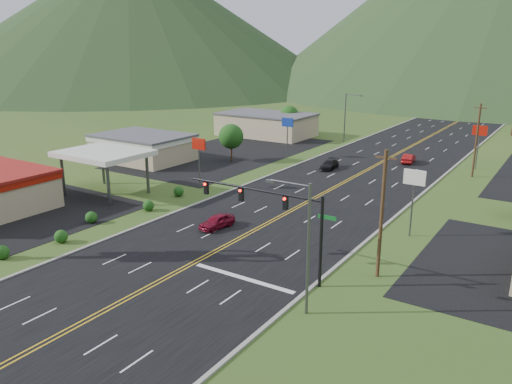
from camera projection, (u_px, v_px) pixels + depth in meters
The scene contains 20 objects.
ground at pixel (69, 330), 31.28m from camera, with size 500.00×500.00×0.00m, color #2C4F1C.
road at pixel (69, 330), 31.28m from camera, with size 20.00×460.00×0.04m, color black.
traffic_signal at pixel (274, 209), 37.64m from camera, with size 13.10×0.43×7.00m.
streetlight_east at pixel (304, 240), 32.00m from camera, with size 3.28×0.25×9.00m.
streetlight_west at pixel (347, 114), 92.25m from camera, with size 3.28×0.25×9.00m.
gas_canopy at pixel (104, 154), 59.18m from camera, with size 10.00×8.00×5.30m.
building_west_mid at pixel (143, 146), 78.02m from camera, with size 14.40×10.40×4.10m.
building_west_far at pixel (266, 124), 100.03m from camera, with size 18.40×11.40×4.50m.
pole_sign_west_a at pixel (199, 149), 61.35m from camera, with size 2.00×0.18×6.40m.
pole_sign_west_b at pixel (287, 126), 79.03m from camera, with size 2.00×0.18×6.40m.
pole_sign_east_a at pixel (414, 184), 45.55m from camera, with size 2.00×0.18×6.40m.
pole_sign_east_b at pixel (479, 135), 71.27m from camera, with size 2.00×0.18×6.40m.
tree_west_a at pixel (231, 136), 76.89m from camera, with size 3.84×3.84×5.82m.
tree_west_b at pixel (289, 115), 101.22m from camera, with size 3.84×3.84×5.82m.
utility_pole_a at pixel (382, 214), 37.23m from camera, with size 1.60×0.28×10.00m.
utility_pole_b at pixel (476, 140), 66.97m from camera, with size 1.60×0.28×10.00m.
mountain_nw at pixel (132, 17), 220.36m from camera, with size 190.00×190.00×60.00m, color #193216.
car_red_near at pixel (217, 222), 48.78m from camera, with size 1.59×3.95×1.35m, color maroon.
car_dark_mid at pixel (329, 165), 72.60m from camera, with size 1.80×4.42×1.28m, color black.
car_red_far at pixel (409, 159), 76.40m from camera, with size 1.48×4.24×1.40m, color maroon.
Camera 1 is at (24.95, -16.69, 17.05)m, focal length 35.00 mm.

